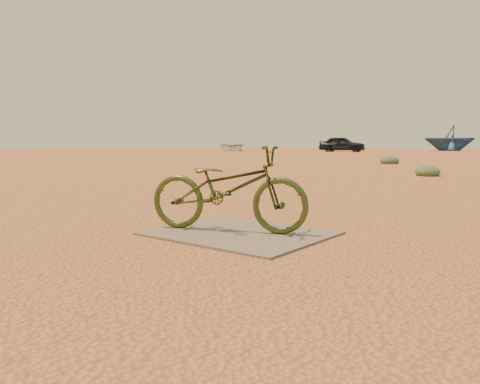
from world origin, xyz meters
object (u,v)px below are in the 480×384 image
Objects in this scene: plywood_board at (240,233)px; boat_far_left at (450,138)px; car at (342,144)px; boat_near_left at (232,145)px; bicycle at (228,188)px.

plywood_board is 47.51m from boat_far_left.
car is 11.28m from boat_near_left.
boat_near_left is at bearing -86.03° from boat_far_left.
car is 0.80× the size of boat_near_left.
boat_far_left is at bearing -42.54° from car.
car reaches higher than bicycle.
boat_near_left is at bearing 89.86° from car.
plywood_board is 1.00× the size of bicycle.
bicycle is at bearing -172.57° from plywood_board.
plywood_board is at bearing -21.16° from boat_far_left.
boat_far_left is (-9.40, 46.55, 0.82)m from bicycle.
bicycle is 42.96m from boat_near_left.
boat_far_left is at bearing -0.98° from boat_near_left.
boat_near_left is (-26.94, 33.47, 0.08)m from bicycle.
boat_near_left is 21.89m from boat_far_left.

